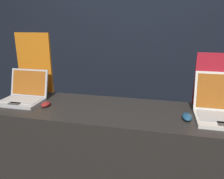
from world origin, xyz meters
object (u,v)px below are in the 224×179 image
object	(u,v)px
mouse_front	(46,104)
mouse_back	(187,117)
laptop_front	(24,94)
promo_stand_back	(218,83)
promo_stand_front	(35,66)
laptop_back	(221,108)

from	to	relation	value
mouse_front	mouse_back	xyz separation A→B (m)	(1.01, -0.00, 0.00)
laptop_front	promo_stand_back	xyz separation A→B (m)	(1.46, 0.18, 0.14)
laptop_front	mouse_back	xyz separation A→B (m)	(1.24, -0.07, -0.04)
laptop_front	promo_stand_front	bearing A→B (deg)	90.00
laptop_front	promo_stand_front	world-z (taller)	promo_stand_front
mouse_back	promo_stand_back	bearing A→B (deg)	49.84
promo_stand_front	laptop_back	bearing A→B (deg)	-7.20
laptop_front	mouse_back	bearing A→B (deg)	-3.30
promo_stand_front	laptop_back	xyz separation A→B (m)	(1.46, -0.18, -0.19)
laptop_front	mouse_back	distance (m)	1.25
mouse_back	promo_stand_back	size ratio (longest dim) A/B	0.29
promo_stand_back	mouse_front	bearing A→B (deg)	-168.43
mouse_front	laptop_front	bearing A→B (deg)	163.03
promo_stand_back	laptop_back	bearing A→B (deg)	-90.00
mouse_front	laptop_back	size ratio (longest dim) A/B	0.26
laptop_back	mouse_back	size ratio (longest dim) A/B	3.02
laptop_back	mouse_back	xyz separation A→B (m)	(-0.21, -0.08, -0.05)
mouse_front	laptop_back	distance (m)	1.23
mouse_back	promo_stand_back	xyz separation A→B (m)	(0.21, 0.25, 0.17)
laptop_back	mouse_back	world-z (taller)	laptop_back
mouse_back	mouse_front	bearing A→B (deg)	179.90
promo_stand_front	mouse_back	bearing A→B (deg)	-11.94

